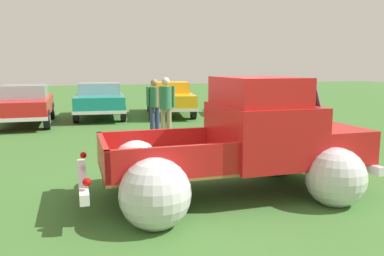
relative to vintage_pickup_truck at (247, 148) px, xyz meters
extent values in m
plane|color=#3D6B2D|center=(-0.39, 0.02, -0.76)|extent=(80.00, 80.00, 0.00)
cylinder|color=black|center=(1.10, 0.82, -0.38)|extent=(0.77, 0.26, 0.76)
cylinder|color=silver|center=(1.10, 0.82, -0.38)|extent=(0.35, 0.25, 0.34)
cylinder|color=black|center=(1.02, -0.92, -0.38)|extent=(0.77, 0.26, 0.76)
cylinder|color=silver|center=(1.02, -0.92, -0.38)|extent=(0.35, 0.25, 0.34)
cylinder|color=black|center=(-1.70, 0.95, -0.38)|extent=(0.77, 0.26, 0.76)
cylinder|color=silver|center=(-1.70, 0.95, -0.38)|extent=(0.35, 0.25, 0.34)
cylinder|color=black|center=(-1.78, -0.79, -0.38)|extent=(0.77, 0.26, 0.76)
cylinder|color=silver|center=(-1.78, -0.79, -0.38)|extent=(0.35, 0.25, 0.34)
sphere|color=silver|center=(-1.69, 1.00, -0.32)|extent=(1.00, 1.00, 0.96)
sphere|color=silver|center=(-1.78, -0.84, -0.32)|extent=(1.00, 1.00, 0.96)
cube|color=olive|center=(-1.34, 0.06, -0.22)|extent=(2.12, 1.63, 0.04)
cube|color=red|center=(-1.30, 0.79, 0.01)|extent=(2.05, 0.18, 0.50)
cube|color=red|center=(-1.37, -0.67, 0.01)|extent=(2.05, 0.18, 0.50)
cube|color=red|center=(-0.35, 0.02, 0.01)|extent=(0.15, 1.54, 0.50)
cube|color=red|center=(-2.32, 0.11, 0.01)|extent=(0.15, 1.54, 0.50)
cube|color=red|center=(0.26, -0.01, 0.24)|extent=(1.53, 1.77, 0.95)
cube|color=red|center=(0.16, -0.01, 0.94)|extent=(1.22, 1.59, 0.45)
cube|color=#8CADB7|center=(0.81, -0.04, 0.92)|extent=(0.22, 1.47, 0.38)
cube|color=red|center=(1.31, -0.06, 0.04)|extent=(1.32, 1.68, 0.55)
sphere|color=silver|center=(1.10, 0.85, -0.34)|extent=(0.96, 0.96, 0.92)
sphere|color=silver|center=(1.02, -0.95, -0.34)|extent=(0.96, 0.96, 0.92)
cube|color=silver|center=(-2.63, 0.12, -0.30)|extent=(0.21, 1.98, 0.14)
cube|color=silver|center=(1.85, -0.09, -0.30)|extent=(0.21, 1.98, 0.14)
sphere|color=red|center=(-2.55, 0.91, -0.12)|extent=(0.12, 0.12, 0.11)
sphere|color=red|center=(-2.62, -0.67, -0.12)|extent=(0.12, 0.12, 0.11)
cylinder|color=black|center=(-3.20, 8.18, -0.43)|extent=(0.23, 0.67, 0.66)
cylinder|color=silver|center=(-3.20, 8.18, -0.43)|extent=(0.23, 0.31, 0.30)
cylinder|color=black|center=(-3.06, 10.93, -0.43)|extent=(0.23, 0.67, 0.66)
cylinder|color=silver|center=(-3.06, 10.93, -0.43)|extent=(0.23, 0.31, 0.30)
cylinder|color=black|center=(-4.67, 11.02, -0.43)|extent=(0.23, 0.67, 0.66)
cylinder|color=silver|center=(-4.67, 11.02, -0.43)|extent=(0.23, 0.31, 0.30)
cube|color=red|center=(-3.94, 9.60, -0.05)|extent=(1.96, 4.39, 0.55)
cube|color=#8CADB7|center=(-3.93, 9.77, 0.45)|extent=(1.59, 1.88, 0.45)
cube|color=silver|center=(-3.82, 11.71, -0.31)|extent=(1.80, 0.20, 0.12)
cube|color=silver|center=(-4.05, 7.49, -0.31)|extent=(1.80, 0.20, 0.12)
cylinder|color=black|center=(-0.47, 9.19, -0.43)|extent=(0.28, 0.68, 0.66)
cylinder|color=silver|center=(-0.47, 9.19, -0.43)|extent=(0.25, 0.32, 0.30)
cylinder|color=black|center=(-2.20, 9.40, -0.43)|extent=(0.28, 0.68, 0.66)
cylinder|color=silver|center=(-2.20, 9.40, -0.43)|extent=(0.25, 0.32, 0.30)
cylinder|color=black|center=(-0.14, 11.84, -0.43)|extent=(0.28, 0.68, 0.66)
cylinder|color=silver|center=(-0.14, 11.84, -0.43)|extent=(0.25, 0.32, 0.30)
cylinder|color=black|center=(-1.87, 12.06, -0.43)|extent=(0.28, 0.68, 0.66)
cylinder|color=silver|center=(-1.87, 12.06, -0.43)|extent=(0.25, 0.32, 0.30)
cube|color=teal|center=(-1.17, 10.62, -0.05)|extent=(2.36, 4.38, 0.55)
cube|color=#8CADB7|center=(-1.15, 10.79, 0.45)|extent=(1.82, 1.94, 0.45)
cube|color=silver|center=(-0.92, 12.66, -0.31)|extent=(1.92, 0.34, 0.12)
cube|color=silver|center=(-1.42, 8.59, -0.31)|extent=(1.92, 0.34, 0.12)
cylinder|color=black|center=(2.32, 8.98, -0.43)|extent=(0.33, 0.69, 0.66)
cylinder|color=silver|center=(2.32, 8.98, -0.43)|extent=(0.27, 0.33, 0.30)
cylinder|color=black|center=(0.68, 9.33, -0.43)|extent=(0.33, 0.69, 0.66)
cylinder|color=silver|center=(0.68, 9.33, -0.43)|extent=(0.27, 0.33, 0.30)
cylinder|color=black|center=(2.92, 11.84, -0.43)|extent=(0.33, 0.69, 0.66)
cylinder|color=silver|center=(2.92, 11.84, -0.43)|extent=(0.27, 0.33, 0.30)
cylinder|color=black|center=(1.28, 12.19, -0.43)|extent=(0.33, 0.69, 0.66)
cylinder|color=silver|center=(1.28, 12.19, -0.43)|extent=(0.27, 0.33, 0.30)
cube|color=#F2A819|center=(1.80, 10.59, -0.05)|extent=(2.71, 4.84, 0.55)
cube|color=#F2A819|center=(1.84, 10.77, 0.45)|extent=(1.92, 2.20, 0.45)
cube|color=silver|center=(2.26, 12.78, -0.31)|extent=(1.84, 0.48, 0.12)
cube|color=silver|center=(1.34, 8.39, -0.31)|extent=(1.84, 0.48, 0.12)
cylinder|color=black|center=(5.61, 8.04, -0.43)|extent=(0.36, 0.69, 0.66)
cylinder|color=silver|center=(5.61, 8.04, -0.43)|extent=(0.28, 0.34, 0.30)
cylinder|color=black|center=(3.93, 8.48, -0.43)|extent=(0.36, 0.69, 0.66)
cylinder|color=silver|center=(3.93, 8.48, -0.43)|extent=(0.28, 0.34, 0.30)
cylinder|color=black|center=(6.30, 10.65, -0.43)|extent=(0.36, 0.69, 0.66)
cylinder|color=silver|center=(6.30, 10.65, -0.43)|extent=(0.28, 0.34, 0.30)
cylinder|color=black|center=(4.62, 11.09, -0.43)|extent=(0.36, 0.69, 0.66)
cylinder|color=silver|center=(4.62, 11.09, -0.43)|extent=(0.28, 0.34, 0.30)
cube|color=blue|center=(5.11, 9.56, -0.05)|extent=(2.87, 4.54, 0.55)
cube|color=#8CADB7|center=(5.16, 9.73, 0.45)|extent=(2.01, 2.12, 0.45)
cube|color=silver|center=(5.64, 11.56, -0.31)|extent=(1.88, 0.58, 0.12)
cube|color=silver|center=(4.59, 7.57, -0.31)|extent=(1.88, 0.58, 0.12)
cylinder|color=gray|center=(0.18, 5.20, -0.32)|extent=(0.18, 0.18, 0.87)
cylinder|color=gray|center=(0.02, 5.24, -0.32)|extent=(0.18, 0.18, 0.87)
cylinder|color=#2D724C|center=(0.10, 5.22, 0.44)|extent=(0.41, 0.41, 0.65)
cylinder|color=#2D724C|center=(0.32, 5.16, 0.47)|extent=(0.11, 0.11, 0.62)
cylinder|color=beige|center=(-0.11, 5.27, 0.47)|extent=(0.11, 0.11, 0.62)
sphere|color=beige|center=(0.10, 5.22, 0.91)|extent=(0.29, 0.29, 0.24)
cylinder|color=navy|center=(0.11, 6.26, -0.34)|extent=(0.16, 0.16, 0.83)
cylinder|color=navy|center=(-0.06, 6.24, -0.34)|extent=(0.16, 0.16, 0.83)
cylinder|color=#2D724C|center=(0.03, 6.25, 0.39)|extent=(0.37, 0.37, 0.62)
cylinder|color=#2D724C|center=(0.25, 6.27, 0.42)|extent=(0.10, 0.10, 0.59)
cylinder|color=#2D724C|center=(-0.19, 6.23, 0.42)|extent=(0.10, 0.10, 0.59)
sphere|color=#A87A56|center=(0.03, 6.25, 0.84)|extent=(0.24, 0.24, 0.22)
camera|label=1|loc=(-2.97, -5.57, 1.33)|focal=36.23mm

